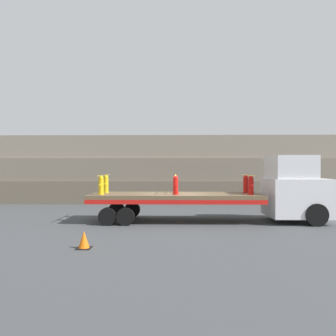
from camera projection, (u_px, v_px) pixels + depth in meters
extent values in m
plane|color=#3F4244|center=(176.00, 221.00, 15.88)|extent=(120.00, 120.00, 0.00)
cube|color=#665B4C|center=(175.00, 191.00, 24.47)|extent=(60.00, 3.00, 1.64)
cube|color=#756B5B|center=(175.00, 169.00, 24.62)|extent=(60.00, 3.00, 1.64)
cube|color=gray|center=(175.00, 148.00, 24.76)|extent=(60.00, 3.00, 1.64)
cube|color=silver|center=(296.00, 197.00, 15.76)|extent=(2.71, 2.52, 1.81)
cube|color=silver|center=(290.00, 167.00, 15.76)|extent=(1.90, 2.32, 1.09)
cube|color=black|center=(311.00, 190.00, 15.75)|extent=(1.09, 2.22, 1.01)
cylinder|color=black|center=(316.00, 215.00, 14.56)|extent=(1.02, 0.28, 1.02)
cylinder|color=black|center=(296.00, 208.00, 16.95)|extent=(1.02, 0.28, 1.02)
cube|color=brown|center=(176.00, 195.00, 15.88)|extent=(8.23, 2.54, 0.18)
cube|color=red|center=(176.00, 202.00, 14.65)|extent=(8.23, 0.08, 0.20)
cube|color=red|center=(175.00, 197.00, 17.11)|extent=(8.23, 0.08, 0.20)
cylinder|color=black|center=(126.00, 217.00, 14.76)|extent=(0.81, 0.30, 0.81)
cylinder|color=black|center=(132.00, 210.00, 17.09)|extent=(0.81, 0.30, 0.81)
cylinder|color=black|center=(107.00, 216.00, 14.77)|extent=(0.81, 0.30, 0.81)
cylinder|color=black|center=(117.00, 210.00, 17.11)|extent=(0.81, 0.30, 0.81)
cylinder|color=gold|center=(101.00, 194.00, 15.39)|extent=(0.30, 0.30, 0.03)
cylinder|color=gold|center=(101.00, 187.00, 15.39)|extent=(0.24, 0.24, 0.72)
sphere|color=gold|center=(101.00, 178.00, 15.39)|extent=(0.23, 0.23, 0.23)
cylinder|color=gold|center=(100.00, 185.00, 15.19)|extent=(0.11, 0.15, 0.11)
cylinder|color=gold|center=(102.00, 185.00, 15.58)|extent=(0.11, 0.15, 0.11)
cylinder|color=gold|center=(106.00, 192.00, 16.51)|extent=(0.30, 0.30, 0.03)
cylinder|color=gold|center=(106.00, 185.00, 16.51)|extent=(0.24, 0.24, 0.72)
sphere|color=gold|center=(106.00, 177.00, 16.50)|extent=(0.23, 0.23, 0.23)
cylinder|color=gold|center=(105.00, 184.00, 16.31)|extent=(0.11, 0.15, 0.11)
cylinder|color=gold|center=(107.00, 184.00, 16.70)|extent=(0.11, 0.15, 0.11)
cylinder|color=red|center=(176.00, 194.00, 15.32)|extent=(0.30, 0.30, 0.03)
cylinder|color=red|center=(176.00, 187.00, 15.32)|extent=(0.24, 0.24, 0.72)
sphere|color=red|center=(176.00, 178.00, 15.32)|extent=(0.23, 0.23, 0.23)
cylinder|color=red|center=(176.00, 185.00, 15.12)|extent=(0.11, 0.15, 0.11)
cylinder|color=red|center=(176.00, 185.00, 15.51)|extent=(0.11, 0.15, 0.11)
cylinder|color=red|center=(176.00, 192.00, 16.44)|extent=(0.30, 0.30, 0.03)
cylinder|color=red|center=(176.00, 186.00, 16.44)|extent=(0.24, 0.24, 0.72)
sphere|color=red|center=(176.00, 177.00, 16.43)|extent=(0.23, 0.23, 0.23)
cylinder|color=red|center=(176.00, 184.00, 16.24)|extent=(0.11, 0.15, 0.11)
cylinder|color=red|center=(176.00, 184.00, 16.63)|extent=(0.11, 0.15, 0.11)
cylinder|color=red|center=(251.00, 194.00, 15.25)|extent=(0.30, 0.30, 0.03)
cylinder|color=red|center=(251.00, 187.00, 15.25)|extent=(0.24, 0.24, 0.72)
sphere|color=red|center=(251.00, 178.00, 15.25)|extent=(0.23, 0.23, 0.23)
cylinder|color=red|center=(252.00, 185.00, 15.05)|extent=(0.11, 0.15, 0.11)
cylinder|color=red|center=(250.00, 185.00, 15.44)|extent=(0.11, 0.15, 0.11)
cylinder|color=red|center=(246.00, 193.00, 16.37)|extent=(0.30, 0.30, 0.03)
cylinder|color=red|center=(246.00, 186.00, 16.37)|extent=(0.24, 0.24, 0.72)
sphere|color=red|center=(246.00, 177.00, 16.36)|extent=(0.23, 0.23, 0.23)
cylinder|color=red|center=(247.00, 184.00, 16.17)|extent=(0.11, 0.15, 0.11)
cylinder|color=red|center=(245.00, 184.00, 16.56)|extent=(0.11, 0.15, 0.11)
cube|color=yellow|center=(104.00, 175.00, 15.94)|extent=(0.05, 2.74, 0.01)
cube|color=yellow|center=(176.00, 175.00, 15.87)|extent=(0.05, 2.74, 0.01)
cube|color=yellow|center=(248.00, 175.00, 15.80)|extent=(0.05, 2.74, 0.01)
cube|color=black|center=(84.00, 248.00, 10.59)|extent=(0.46, 0.46, 0.03)
cone|color=orange|center=(84.00, 239.00, 10.58)|extent=(0.36, 0.36, 0.55)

